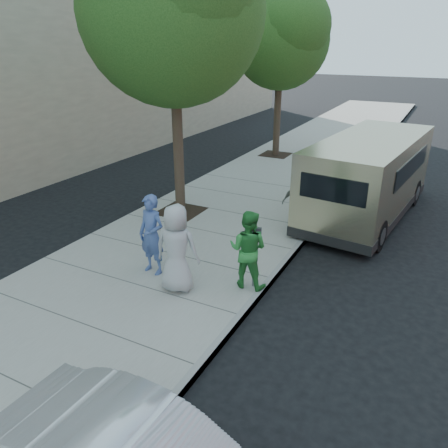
{
  "coord_description": "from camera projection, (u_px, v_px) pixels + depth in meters",
  "views": [
    {
      "loc": [
        4.23,
        -7.52,
        4.74
      ],
      "look_at": [
        0.29,
        0.12,
        1.1
      ],
      "focal_mm": 35.0,
      "sensor_mm": 36.0,
      "label": 1
    }
  ],
  "objects": [
    {
      "name": "person_striped_polo",
      "position": [
        300.0,
        203.0,
        11.01
      ],
      "size": [
        0.99,
        0.65,
        1.57
      ],
      "primitive_type": "imported",
      "rotation": [
        0.0,
        0.0,
        3.46
      ],
      "color": "slate",
      "rests_on": "sidewalk"
    },
    {
      "name": "ground",
      "position": [
        210.0,
        269.0,
        9.79
      ],
      "size": [
        120.0,
        120.0,
        0.0
      ],
      "primitive_type": "plane",
      "color": "black",
      "rests_on": "ground"
    },
    {
      "name": "tree_near",
      "position": [
        174.0,
        3.0,
        10.54
      ],
      "size": [
        4.62,
        4.6,
        7.53
      ],
      "color": "black",
      "rests_on": "sidewalk"
    },
    {
      "name": "person_green_shirt",
      "position": [
        248.0,
        249.0,
        8.54
      ],
      "size": [
        0.83,
        0.67,
        1.61
      ],
      "primitive_type": "imported",
      "rotation": [
        0.0,
        0.0,
        3.22
      ],
      "color": "#2C8636",
      "rests_on": "sidewalk"
    },
    {
      "name": "curb_face",
      "position": [
        270.0,
        281.0,
        9.15
      ],
      "size": [
        0.12,
        60.0,
        0.16
      ],
      "primitive_type": "cube",
      "color": "gray",
      "rests_on": "ground"
    },
    {
      "name": "person_officer",
      "position": [
        152.0,
        235.0,
        9.03
      ],
      "size": [
        0.67,
        0.48,
        1.72
      ],
      "primitive_type": "imported",
      "rotation": [
        0.0,
        0.0,
        -0.11
      ],
      "color": "#485D99",
      "rests_on": "sidewalk"
    },
    {
      "name": "van",
      "position": [
        369.0,
        176.0,
        12.24
      ],
      "size": [
        2.72,
        6.38,
        2.3
      ],
      "rotation": [
        0.0,
        0.0,
        -0.11
      ],
      "color": "#C0B389",
      "rests_on": "ground"
    },
    {
      "name": "tree_far",
      "position": [
        282.0,
        36.0,
        17.02
      ],
      "size": [
        3.92,
        3.8,
        6.49
      ],
      "color": "black",
      "rests_on": "sidewalk"
    },
    {
      "name": "parking_meter",
      "position": [
        254.0,
        245.0,
        8.46
      ],
      "size": [
        0.28,
        0.18,
        1.28
      ],
      "rotation": [
        0.0,
        0.0,
        0.36
      ],
      "color": "gray",
      "rests_on": "sidewalk"
    },
    {
      "name": "sidewalk",
      "position": [
        173.0,
        256.0,
        10.18
      ],
      "size": [
        5.0,
        60.0,
        0.15
      ],
      "primitive_type": "cube",
      "color": "gray",
      "rests_on": "ground"
    },
    {
      "name": "person_gray_shirt",
      "position": [
        177.0,
        249.0,
        8.37
      ],
      "size": [
        0.97,
        0.74,
        1.78
      ],
      "primitive_type": "imported",
      "rotation": [
        0.0,
        0.0,
        3.35
      ],
      "color": "#AAAAAD",
      "rests_on": "sidewalk"
    }
  ]
}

